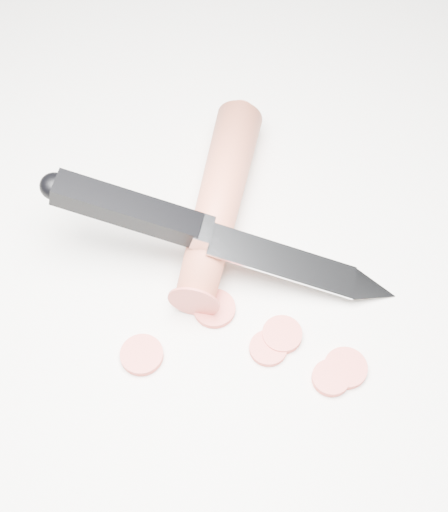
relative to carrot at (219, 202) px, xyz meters
name	(u,v)px	position (x,y,z in m)	size (l,w,h in m)	color
ground	(193,291)	(-0.05, -0.06, -0.02)	(2.40, 2.40, 0.00)	silver
carrot	(219,202)	(0.00, 0.00, 0.00)	(0.04, 0.04, 0.20)	#C15439
carrot_slice_0	(282,335)	(-0.01, -0.13, -0.02)	(0.03, 0.03, 0.01)	#C5483E
carrot_slice_1	(214,309)	(-0.05, -0.08, -0.02)	(0.03, 0.03, 0.01)	#C5483E
carrot_slice_2	(142,355)	(-0.12, -0.09, -0.02)	(0.03, 0.03, 0.01)	#C5483E
carrot_slice_3	(345,368)	(0.02, -0.18, -0.02)	(0.03, 0.03, 0.01)	#C5483E
carrot_slice_4	(331,378)	(0.01, -0.18, -0.02)	(0.03, 0.03, 0.01)	#C5483E
carrot_slice_5	(268,348)	(-0.02, -0.13, -0.02)	(0.03, 0.03, 0.01)	#C5483E
kitchen_knife	(223,236)	(-0.02, -0.05, 0.02)	(0.25, 0.21, 0.09)	silver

